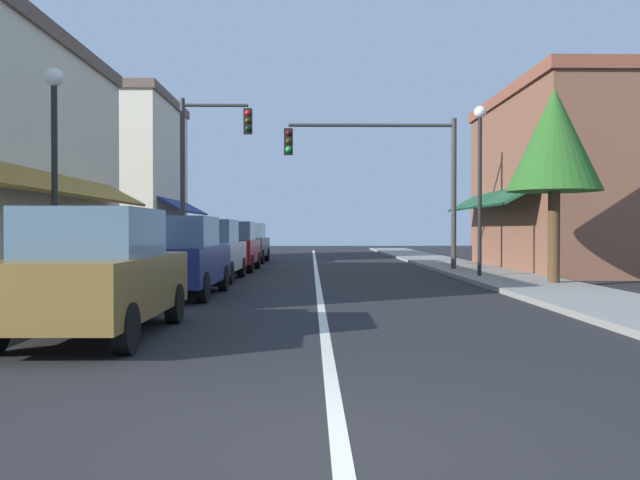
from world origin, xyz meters
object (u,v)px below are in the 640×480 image
(parked_car_nearest_left, at_px, (96,273))
(parked_car_second_left, at_px, (178,257))
(parked_car_far_left, at_px, (232,246))
(traffic_signal_mast_arm, at_px, (392,165))
(street_lamp_right_mid, at_px, (480,164))
(tree_right_near, at_px, (554,141))
(parked_car_distant_left, at_px, (247,243))
(traffic_signal_left_corner, at_px, (204,159))
(street_lamp_left_near, at_px, (54,145))
(parked_car_third_left, at_px, (208,250))

(parked_car_nearest_left, relative_size, parked_car_second_left, 0.99)
(parked_car_far_left, height_order, traffic_signal_mast_arm, traffic_signal_mast_arm)
(street_lamp_right_mid, xyz_separation_m, tree_right_near, (1.25, -2.65, 0.33))
(parked_car_second_left, distance_m, parked_car_far_left, 9.44)
(parked_car_nearest_left, bearing_deg, parked_car_second_left, 90.44)
(parked_car_distant_left, bearing_deg, traffic_signal_left_corner, -97.47)
(parked_car_nearest_left, bearing_deg, parked_car_distant_left, 90.47)
(street_lamp_left_near, distance_m, street_lamp_right_mid, 12.03)
(parked_car_far_left, relative_size, street_lamp_right_mid, 0.80)
(parked_car_far_left, distance_m, traffic_signal_left_corner, 3.29)
(parked_car_distant_left, bearing_deg, traffic_signal_mast_arm, -49.45)
(traffic_signal_mast_arm, distance_m, street_lamp_left_near, 12.91)
(street_lamp_right_mid, bearing_deg, tree_right_near, -64.72)
(parked_car_third_left, bearing_deg, traffic_signal_left_corner, 101.80)
(parked_car_second_left, relative_size, tree_right_near, 0.81)
(traffic_signal_mast_arm, distance_m, tree_right_near, 7.09)
(parked_car_second_left, height_order, traffic_signal_mast_arm, traffic_signal_mast_arm)
(parked_car_third_left, xyz_separation_m, parked_car_distant_left, (0.10, 10.81, 0.00))
(street_lamp_left_near, bearing_deg, traffic_signal_mast_arm, 52.71)
(tree_right_near, bearing_deg, parked_car_far_left, 141.81)
(street_lamp_right_mid, bearing_deg, parked_car_second_left, -148.14)
(street_lamp_right_mid, bearing_deg, street_lamp_left_near, -146.14)
(street_lamp_left_near, xyz_separation_m, street_lamp_right_mid, (9.99, 6.70, 0.29))
(street_lamp_left_near, bearing_deg, tree_right_near, 19.82)
(parked_car_nearest_left, distance_m, street_lamp_left_near, 4.96)
(parked_car_second_left, height_order, parked_car_third_left, same)
(traffic_signal_mast_arm, height_order, street_lamp_right_mid, traffic_signal_mast_arm)
(parked_car_third_left, xyz_separation_m, traffic_signal_left_corner, (-0.86, 4.66, 3.14))
(traffic_signal_mast_arm, height_order, traffic_signal_left_corner, traffic_signal_left_corner)
(parked_car_nearest_left, bearing_deg, traffic_signal_left_corner, 94.00)
(parked_car_nearest_left, xyz_separation_m, street_lamp_left_near, (-2.03, 3.92, 2.25))
(parked_car_far_left, bearing_deg, traffic_signal_mast_arm, -8.81)
(parked_car_third_left, distance_m, street_lamp_left_near, 7.11)
(street_lamp_left_near, bearing_deg, parked_car_nearest_left, -62.67)
(parked_car_third_left, bearing_deg, parked_car_second_left, -88.16)
(parked_car_third_left, distance_m, traffic_signal_left_corner, 5.68)
(parked_car_far_left, distance_m, street_lamp_right_mid, 9.40)
(traffic_signal_mast_arm, xyz_separation_m, street_lamp_right_mid, (2.18, -3.56, -0.31))
(parked_car_second_left, xyz_separation_m, parked_car_distant_left, (0.06, 15.48, 0.00))
(parked_car_far_left, xyz_separation_m, parked_car_distant_left, (-0.03, 6.04, 0.00))
(street_lamp_left_near, bearing_deg, street_lamp_right_mid, 33.86)
(traffic_signal_left_corner, distance_m, tree_right_near, 12.30)
(parked_car_second_left, height_order, tree_right_near, tree_right_near)
(parked_car_nearest_left, relative_size, street_lamp_right_mid, 0.80)
(parked_car_second_left, bearing_deg, tree_right_near, 15.41)
(parked_car_second_left, height_order, traffic_signal_left_corner, traffic_signal_left_corner)
(traffic_signal_left_corner, distance_m, street_lamp_right_mid, 9.88)
(parked_car_far_left, bearing_deg, parked_car_second_left, -89.92)
(parked_car_nearest_left, distance_m, traffic_signal_left_corner, 15.36)
(parked_car_third_left, height_order, traffic_signal_mast_arm, traffic_signal_mast_arm)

